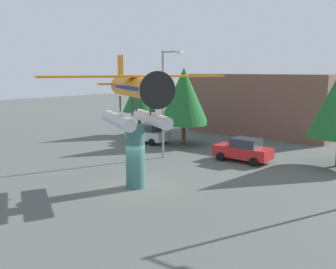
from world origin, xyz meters
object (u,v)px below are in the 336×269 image
car_mid_red (243,150)px  tree_west (139,93)px  storefront_building (261,105)px  floatplane_monument (135,96)px  tree_east (184,96)px  display_pedestal (135,157)px  car_near_silver (148,133)px  streetlight_primary (165,97)px

car_mid_red → tree_west: (-14.42, 4.29, 3.44)m
car_mid_red → tree_west: bearing=-16.6°
storefront_building → car_mid_red: bearing=-69.8°
storefront_building → tree_west: size_ratio=2.38×
floatplane_monument → tree_east: bearing=143.9°
display_pedestal → tree_east: size_ratio=0.52×
floatplane_monument → tree_west: floatplane_monument is taller
car_near_silver → car_mid_red: bearing=173.3°
floatplane_monument → tree_west: 18.94m
storefront_building → tree_east: tree_east is taller
car_mid_red → streetlight_primary: streetlight_primary is taller
car_near_silver → tree_east: tree_east is taller
floatplane_monument → tree_east: size_ratio=1.39×
car_near_silver → streetlight_primary: bearing=143.2°
car_mid_red → display_pedestal: bearing=79.3°
tree_west → car_mid_red: bearing=-16.6°
display_pedestal → tree_east: 13.72m
car_near_silver → car_mid_red: 10.65m
car_near_silver → car_mid_red: (10.57, -1.24, 0.00)m
car_near_silver → streetlight_primary: (5.34, -3.99, 3.82)m
display_pedestal → car_mid_red: bearing=79.3°
streetlight_primary → storefront_building: bearing=87.4°
tree_east → car_near_silver: bearing=-156.7°
streetlight_primary → tree_west: 11.58m
display_pedestal → tree_west: 18.96m
car_near_silver → car_mid_red: same height
tree_east → tree_west: bearing=166.5°
storefront_building → tree_west: 12.80m
storefront_building → tree_west: (-9.87, -8.05, 1.16)m
streetlight_primary → tree_west: size_ratio=1.30×
car_mid_red → tree_east: (-7.40, 2.61, 3.53)m
car_mid_red → streetlight_primary: (-5.24, -2.75, 3.82)m
floatplane_monument → storefront_building: floatplane_monument is taller
floatplane_monument → streetlight_primary: (-3.53, 6.96, -0.57)m
car_mid_red → streetlight_primary: size_ratio=0.52×
display_pedestal → floatplane_monument: size_ratio=0.37×
car_mid_red → floatplane_monument: bearing=80.0°
tree_west → tree_east: bearing=-13.5°
car_mid_red → car_near_silver: bearing=-6.7°
car_near_silver → car_mid_red: size_ratio=1.00×
display_pedestal → car_mid_red: display_pedestal is taller
storefront_building → tree_east: (-2.86, -9.74, 1.25)m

